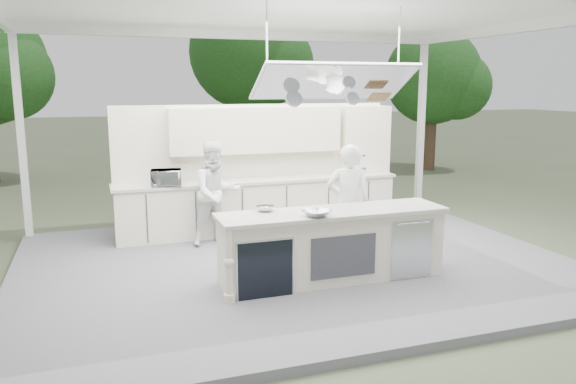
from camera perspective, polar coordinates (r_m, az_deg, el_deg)
name	(u,v)px	position (r m, az deg, el deg)	size (l,w,h in m)	color
ground	(296,269)	(8.47, 0.77, -7.79)	(90.00, 90.00, 0.00)	#485238
stage_deck	(296,265)	(8.45, 0.77, -7.41)	(8.00, 6.00, 0.12)	#5C5C61
tent	(297,10)	(8.08, 0.89, 17.97)	(8.20, 6.20, 3.86)	white
demo_island	(331,245)	(7.55, 4.43, -5.43)	(3.10, 0.79, 0.95)	beige
back_counter	(260,205)	(10.06, -2.90, -1.29)	(5.08, 0.72, 0.95)	beige
back_wall_unit	(279,148)	(10.24, -0.90, 4.47)	(5.05, 0.48, 2.25)	beige
tree_cluster	(180,65)	(17.52, -10.92, 12.52)	(19.55, 9.40, 5.85)	#4A3925
head_chef	(348,204)	(8.23, 6.16, -1.22)	(0.64, 0.42, 1.75)	white
sous_chef	(216,193)	(9.21, -7.31, -0.11)	(0.83, 0.65, 1.71)	white
toaster_oven	(166,178)	(9.43, -12.28, 1.42)	(0.49, 0.33, 0.27)	silver
bowl_large	(317,213)	(7.09, 2.93, -2.17)	(0.34, 0.34, 0.08)	#ADB0B4
bowl_small	(265,208)	(7.38, -2.34, -1.69)	(0.24, 0.24, 0.07)	#B5B7BD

